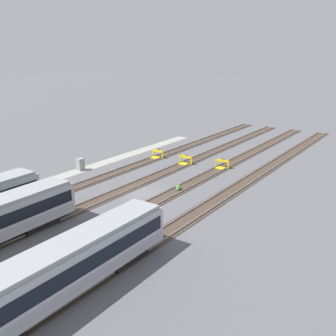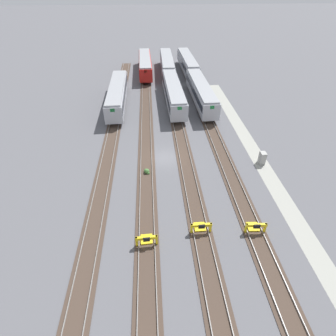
% 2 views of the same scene
% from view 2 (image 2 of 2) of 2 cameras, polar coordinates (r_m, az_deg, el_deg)
% --- Properties ---
extents(ground_plane, '(400.00, 400.00, 0.00)m').
position_cam_2_polar(ground_plane, '(34.97, -0.54, 2.25)').
color(ground_plane, '#5B5B60').
extents(service_walkway, '(54.00, 2.00, 0.01)m').
position_cam_2_polar(service_walkway, '(37.62, 18.53, 2.89)').
color(service_walkway, '#9E9E93').
rests_on(service_walkway, ground).
extents(rail_track_nearest, '(90.00, 2.23, 0.21)m').
position_cam_2_polar(rail_track_nearest, '(36.14, 11.73, 2.75)').
color(rail_track_nearest, '#47382D').
rests_on(rail_track_nearest, ground).
extents(rail_track_near_inner, '(90.00, 2.24, 0.21)m').
position_cam_2_polar(rail_track_near_inner, '(35.16, 3.64, 2.48)').
color(rail_track_near_inner, '#47382D').
rests_on(rail_track_near_inner, ground).
extents(rail_track_middle, '(90.00, 2.24, 0.21)m').
position_cam_2_polar(rail_track_middle, '(34.91, -4.74, 2.14)').
color(rail_track_middle, '#47382D').
rests_on(rail_track_middle, ground).
extents(rail_track_far_inner, '(90.00, 2.23, 0.21)m').
position_cam_2_polar(rail_track_far_inner, '(35.42, -13.06, 1.76)').
color(rail_track_far_inner, '#47382D').
rests_on(rail_track_far_inner, ground).
extents(subway_car_front_row_leftmost, '(18.05, 3.16, 3.70)m').
position_cam_2_polar(subway_car_front_row_leftmost, '(67.61, -5.01, 21.56)').
color(subway_car_front_row_leftmost, red).
rests_on(subway_car_front_row_leftmost, ground).
extents(subway_car_front_row_left_inner, '(18.03, 3.06, 3.70)m').
position_cam_2_polar(subway_car_front_row_left_inner, '(50.10, -10.96, 15.45)').
color(subway_car_front_row_left_inner, '#ADAFB7').
rests_on(subway_car_front_row_left_inner, ground).
extents(subway_car_front_row_centre, '(18.06, 3.24, 3.70)m').
position_cam_2_polar(subway_car_front_row_centre, '(68.39, 4.26, 21.77)').
color(subway_car_front_row_centre, '#ADAFB7').
rests_on(subway_car_front_row_centre, ground).
extents(subway_car_front_row_right_inner, '(18.05, 3.17, 3.70)m').
position_cam_2_polar(subway_car_front_row_right_inner, '(49.93, 1.18, 16.01)').
color(subway_car_front_row_right_inner, '#ADAFB7').
rests_on(subway_car_front_row_right_inner, ground).
extents(subway_car_front_row_rightmost, '(18.05, 3.16, 3.70)m').
position_cam_2_polar(subway_car_front_row_rightmost, '(50.62, 7.15, 16.04)').
color(subway_car_front_row_rightmost, '#ADAFB7').
rests_on(subway_car_front_row_rightmost, ground).
extents(subway_car_back_row_leftmost, '(18.04, 3.09, 3.70)m').
position_cam_2_polar(subway_car_back_row_leftmost, '(67.66, -0.24, 21.69)').
color(subway_car_back_row_leftmost, '#ADAFB7').
rests_on(subway_car_back_row_leftmost, ground).
extents(bumper_stop_nearest_track, '(1.38, 2.01, 1.22)m').
position_cam_2_polar(bumper_stop_nearest_track, '(26.80, 18.34, -11.99)').
color(bumper_stop_nearest_track, yellow).
rests_on(bumper_stop_nearest_track, ground).
extents(bumper_stop_near_inner_track, '(1.35, 2.00, 1.22)m').
position_cam_2_polar(bumper_stop_near_inner_track, '(25.68, 7.10, -12.54)').
color(bumper_stop_near_inner_track, yellow).
rests_on(bumper_stop_near_inner_track, ground).
extents(bumper_stop_middle_track, '(1.38, 2.01, 1.22)m').
position_cam_2_polar(bumper_stop_middle_track, '(24.65, -4.69, -15.19)').
color(bumper_stop_middle_track, yellow).
rests_on(bumper_stop_middle_track, ground).
extents(electrical_cabinet, '(0.90, 0.73, 1.60)m').
position_cam_2_polar(electrical_cabinet, '(35.63, 19.84, 2.07)').
color(electrical_cabinet, '#9E9E99').
rests_on(electrical_cabinet, ground).
extents(weed_clump, '(0.92, 0.70, 0.64)m').
position_cam_2_polar(weed_clump, '(32.28, -4.65, -0.72)').
color(weed_clump, '#4C7F3D').
rests_on(weed_clump, ground).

